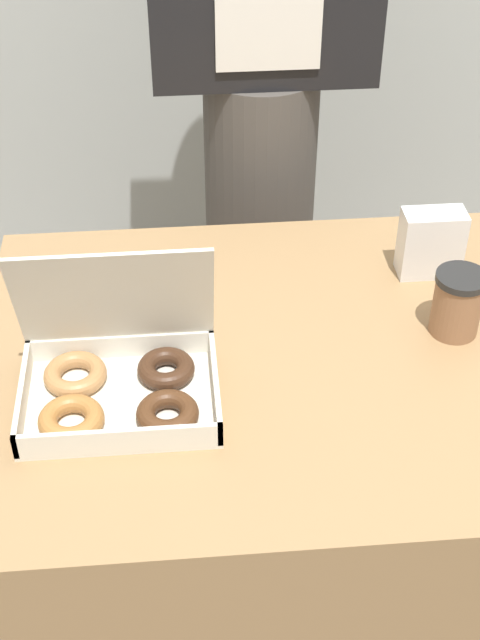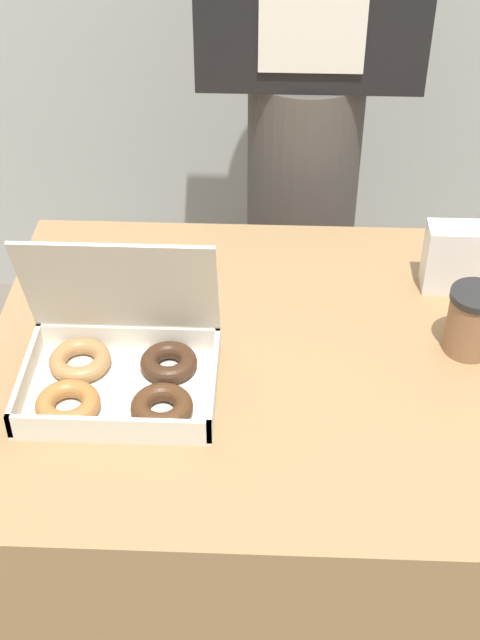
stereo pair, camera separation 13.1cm
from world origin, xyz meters
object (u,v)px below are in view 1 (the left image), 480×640
object	(u,v)px
donut_box	(118,378)
napkin_holder	(431,243)
person_customer	(262,63)
coffee_cup	(457,303)

from	to	relation	value
donut_box	napkin_holder	distance (m)	0.62
donut_box	person_customer	size ratio (longest dim) A/B	0.16
coffee_cup	napkin_holder	xyz separation A→B (m)	(-0.00, 0.17, 0.01)
coffee_cup	person_customer	size ratio (longest dim) A/B	0.06
donut_box	coffee_cup	xyz separation A→B (m)	(0.55, 0.12, 0.02)
napkin_holder	coffee_cup	bearing A→B (deg)	-89.63
napkin_holder	person_customer	world-z (taller)	person_customer
napkin_holder	person_customer	bearing A→B (deg)	118.55
donut_box	napkin_holder	size ratio (longest dim) A/B	2.37
donut_box	napkin_holder	xyz separation A→B (m)	(0.55, 0.29, 0.02)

